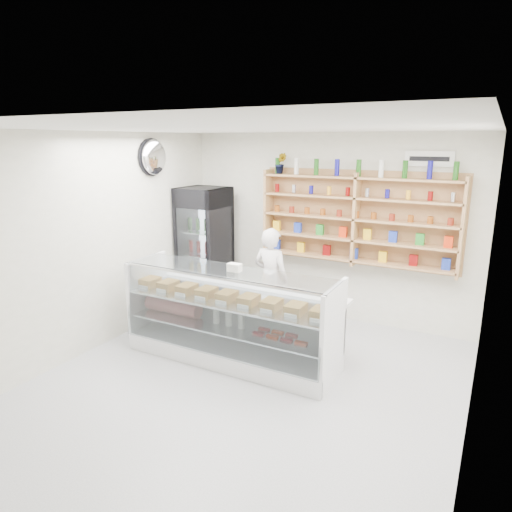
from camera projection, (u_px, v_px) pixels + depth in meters
The scene contains 8 objects.
room at pixel (244, 266), 4.78m from camera, with size 5.00×5.00×5.00m.
display_counter at pixel (232, 334), 5.71m from camera, with size 2.70×0.81×1.18m.
shop_worker at pixel (271, 279), 6.53m from camera, with size 0.55×0.36×1.50m, color silver.
drinks_cooler at pixel (204, 248), 7.38m from camera, with size 0.72×0.70×1.97m.
wall_shelving at pixel (356, 219), 6.50m from camera, with size 2.84×0.28×1.33m.
potted_plant at pixel (281, 163), 6.87m from camera, with size 0.17×0.14×0.31m, color #1E6626.
security_mirror at pixel (154, 157), 6.55m from camera, with size 0.15×0.50×0.50m, color silver.
wall_sign at pixel (429, 159), 5.99m from camera, with size 0.62×0.03×0.20m, color white.
Camera 1 is at (2.30, -4.00, 2.68)m, focal length 32.00 mm.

